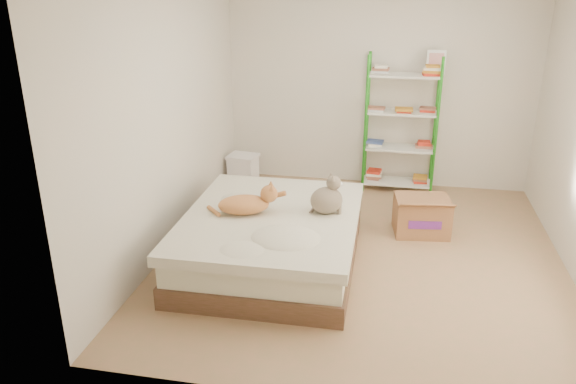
% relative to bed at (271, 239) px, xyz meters
% --- Properties ---
extents(room, '(3.81, 4.21, 2.61)m').
position_rel_bed_xyz_m(room, '(0.83, 0.35, 1.05)').
color(room, '#A67858').
rests_on(room, ground).
extents(bed, '(1.60, 1.99, 0.50)m').
position_rel_bed_xyz_m(bed, '(0.00, 0.00, 0.00)').
color(bed, brown).
rests_on(bed, ground).
extents(orange_cat, '(0.62, 0.45, 0.23)m').
position_rel_bed_xyz_m(orange_cat, '(-0.25, -0.02, 0.36)').
color(orange_cat, gold).
rests_on(orange_cat, bed).
extents(grey_cat, '(0.39, 0.36, 0.37)m').
position_rel_bed_xyz_m(grey_cat, '(0.49, 0.14, 0.43)').
color(grey_cat, '#87725A').
rests_on(grey_cat, bed).
extents(shelf_unit, '(0.90, 0.36, 1.74)m').
position_rel_bed_xyz_m(shelf_unit, '(1.14, 2.23, 0.58)').
color(shelf_unit, '#25911F').
rests_on(shelf_unit, ground).
extents(cardboard_box, '(0.61, 0.60, 0.45)m').
position_rel_bed_xyz_m(cardboard_box, '(1.41, 0.96, -0.05)').
color(cardboard_box, '#905E38').
rests_on(cardboard_box, ground).
extents(white_bin, '(0.40, 0.36, 0.42)m').
position_rel_bed_xyz_m(white_bin, '(-0.82, 1.97, -0.04)').
color(white_bin, white).
rests_on(white_bin, ground).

